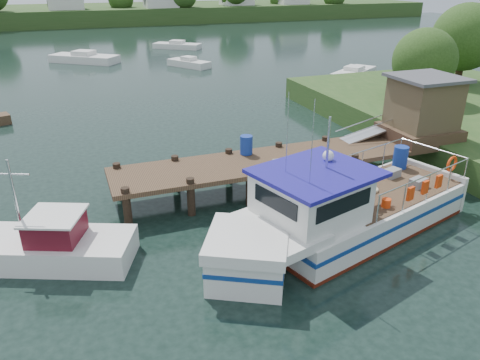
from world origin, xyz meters
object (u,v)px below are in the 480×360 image
object	(u,v)px
dock	(378,127)
moored_far	(177,45)
lobster_boat	(338,214)
moored_b	(189,63)
work_boat	(36,246)
moored_c	(354,73)
moored_d	(84,58)

from	to	relation	value
dock	moored_far	xyz separation A→B (m)	(0.58, 43.15, -1.86)
lobster_boat	moored_b	bearing A→B (deg)	67.44
lobster_boat	work_boat	xyz separation A→B (m)	(-10.14, 2.29, -0.45)
work_boat	moored_c	world-z (taller)	work_boat
moored_b	lobster_boat	bearing A→B (deg)	-73.43
work_boat	moored_d	size ratio (longest dim) A/B	0.91
dock	lobster_boat	xyz separation A→B (m)	(-5.08, -4.95, -1.22)
moored_b	moored_c	xyz separation A→B (m)	(13.26, -10.15, -0.04)
dock	lobster_boat	distance (m)	7.20
moored_c	moored_d	xyz separation A→B (m)	(-23.20, 16.63, 0.11)
lobster_boat	work_boat	distance (m)	10.40
dock	moored_b	distance (m)	30.25
work_boat	moored_far	distance (m)	48.46
dock	work_boat	world-z (taller)	dock
dock	moored_b	xyz separation A→B (m)	(-1.32, 30.16, -1.85)
moored_far	moored_c	distance (m)	25.78
moored_far	moored_c	world-z (taller)	moored_far
dock	moored_b	bearing A→B (deg)	92.50
lobster_boat	moored_c	distance (m)	30.23
lobster_boat	moored_b	xyz separation A→B (m)	(3.76, 35.12, -0.63)
moored_d	dock	bearing A→B (deg)	-95.39
work_boat	moored_far	size ratio (longest dim) A/B	1.12
lobster_boat	moored_c	bearing A→B (deg)	39.26
work_boat	moored_b	distance (m)	35.64
moored_far	moored_c	size ratio (longest dim) A/B	0.98
moored_far	moored_b	distance (m)	13.12
dock	moored_d	xyz separation A→B (m)	(-11.25, 36.64, -1.77)
moored_b	moored_d	size ratio (longest dim) A/B	0.66
work_boat	moored_b	xyz separation A→B (m)	(13.90, 32.82, -0.19)
moored_far	moored_d	bearing A→B (deg)	-129.70
moored_b	moored_d	world-z (taller)	moored_d
moored_d	work_boat	bearing A→B (deg)	-118.21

